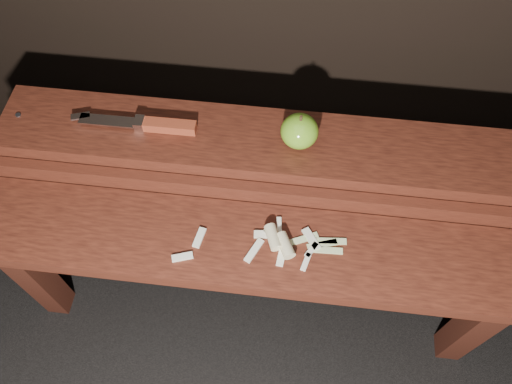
# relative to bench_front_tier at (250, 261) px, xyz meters

# --- Properties ---
(ground) EXTENTS (60.00, 60.00, 0.00)m
(ground) POSITION_rel_bench_front_tier_xyz_m (0.00, 0.06, -0.35)
(ground) COLOR black
(bench_front_tier) EXTENTS (1.20, 0.20, 0.42)m
(bench_front_tier) POSITION_rel_bench_front_tier_xyz_m (0.00, 0.00, 0.00)
(bench_front_tier) COLOR #34150D
(bench_front_tier) RESTS_ON ground
(bench_rear_tier) EXTENTS (1.20, 0.21, 0.50)m
(bench_rear_tier) POSITION_rel_bench_front_tier_xyz_m (0.00, 0.23, 0.06)
(bench_rear_tier) COLOR #34150D
(bench_rear_tier) RESTS_ON ground
(apple) EXTENTS (0.08, 0.08, 0.09)m
(apple) POSITION_rel_bench_front_tier_xyz_m (0.08, 0.23, 0.18)
(apple) COLOR #669A1F
(apple) RESTS_ON bench_rear_tier
(knife) EXTENTS (0.29, 0.04, 0.03)m
(knife) POSITION_rel_bench_front_tier_xyz_m (-0.24, 0.23, 0.16)
(knife) COLOR maroon
(knife) RESTS_ON bench_rear_tier
(apple_scraps) EXTENTS (0.36, 0.13, 0.03)m
(apple_scraps) POSITION_rel_bench_front_tier_xyz_m (0.06, 0.02, 0.08)
(apple_scraps) COLOR beige
(apple_scraps) RESTS_ON bench_front_tier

